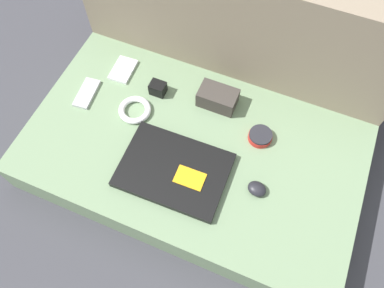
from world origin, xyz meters
The scene contains 11 objects.
ground_plane centered at (0.00, 0.00, 0.00)m, with size 8.00×8.00×0.00m, color #38383D.
couch_seat centered at (0.00, 0.00, 0.07)m, with size 1.09×0.62×0.15m.
couch_backrest centered at (0.00, 0.41, 0.27)m, with size 1.09×0.20×0.54m.
laptop centered at (-0.02, -0.10, 0.16)m, with size 0.33×0.24×0.03m.
computer_mouse centered at (0.24, -0.06, 0.16)m, with size 0.07×0.06×0.03m.
speaker_puck centered at (0.19, 0.11, 0.16)m, with size 0.08×0.08×0.03m.
phone_silver centered at (-0.35, 0.19, 0.15)m, with size 0.08×0.11×0.01m.
phone_black centered at (-0.42, 0.05, 0.15)m, with size 0.07×0.13×0.01m.
camera_pouch centered at (0.01, 0.19, 0.18)m, with size 0.13×0.08×0.06m.
charger_brick centered at (-0.19, 0.15, 0.17)m, with size 0.05×0.04×0.05m.
cable_coil centered at (-0.23, 0.05, 0.16)m, with size 0.11×0.11×0.02m.
Camera 1 is at (0.21, -0.51, 1.22)m, focal length 35.00 mm.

